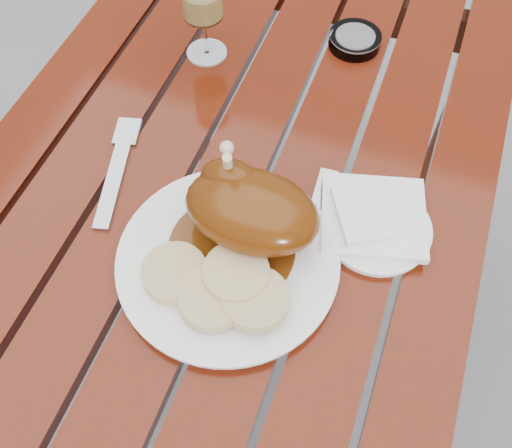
{
  "coord_description": "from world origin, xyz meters",
  "views": [
    {
      "loc": [
        0.23,
        -0.51,
        1.47
      ],
      "look_at": [
        0.08,
        -0.11,
        0.78
      ],
      "focal_mm": 40.0,
      "sensor_mm": 36.0,
      "label": 1
    }
  ],
  "objects": [
    {
      "name": "ground",
      "position": [
        0.0,
        0.0,
        0.0
      ],
      "size": [
        60.0,
        60.0,
        0.0
      ],
      "primitive_type": "plane",
      "color": "slate",
      "rests_on": "ground"
    },
    {
      "name": "table",
      "position": [
        0.0,
        0.0,
        0.38
      ],
      "size": [
        0.8,
        1.2,
        0.75
      ],
      "primitive_type": "cube",
      "color": "#661F0C",
      "rests_on": "ground"
    },
    {
      "name": "dinner_plate",
      "position": [
        0.06,
        -0.17,
        0.76
      ],
      "size": [
        0.32,
        0.32,
        0.02
      ],
      "primitive_type": "cylinder",
      "rotation": [
        0.0,
        0.0,
        -0.02
      ],
      "color": "white",
      "rests_on": "table"
    },
    {
      "name": "roast_duck",
      "position": [
        0.07,
        -0.11,
        0.82
      ],
      "size": [
        0.2,
        0.19,
        0.14
      ],
      "color": "#562709",
      "rests_on": "dinner_plate"
    },
    {
      "name": "bread_dumplings",
      "position": [
        0.07,
        -0.22,
        0.79
      ],
      "size": [
        0.21,
        0.13,
        0.03
      ],
      "color": "#D6B282",
      "rests_on": "dinner_plate"
    },
    {
      "name": "wine_glass",
      "position": [
        -0.14,
        0.22,
        0.84
      ],
      "size": [
        0.09,
        0.09,
        0.17
      ],
      "primitive_type": "cylinder",
      "rotation": [
        0.0,
        0.0,
        0.35
      ],
      "color": "tan",
      "rests_on": "table"
    },
    {
      "name": "side_plate",
      "position": [
        0.24,
        -0.04,
        0.76
      ],
      "size": [
        0.19,
        0.19,
        0.01
      ],
      "primitive_type": "cylinder",
      "rotation": [
        0.0,
        0.0,
        0.18
      ],
      "color": "white",
      "rests_on": "table"
    },
    {
      "name": "napkin",
      "position": [
        0.23,
        -0.03,
        0.77
      ],
      "size": [
        0.18,
        0.17,
        0.01
      ],
      "primitive_type": "cube",
      "rotation": [
        0.0,
        0.0,
        0.26
      ],
      "color": "white",
      "rests_on": "side_plate"
    },
    {
      "name": "ashtray",
      "position": [
        0.11,
        0.34,
        0.76
      ],
      "size": [
        0.1,
        0.1,
        0.02
      ],
      "primitive_type": "cylinder",
      "rotation": [
        0.0,
        0.0,
        -0.04
      ],
      "color": "#B2B7BC",
      "rests_on": "table"
    },
    {
      "name": "fork",
      "position": [
        -0.16,
        -0.08,
        0.75
      ],
      "size": [
        0.07,
        0.2,
        0.01
      ],
      "primitive_type": "cube",
      "rotation": [
        0.0,
        0.0,
        0.26
      ],
      "color": "gray",
      "rests_on": "table"
    },
    {
      "name": "knife",
      "position": [
        0.16,
        -0.1,
        0.75
      ],
      "size": [
        0.03,
        0.21,
        0.01
      ],
      "primitive_type": "cube",
      "rotation": [
        0.0,
        0.0,
        0.06
      ],
      "color": "gray",
      "rests_on": "table"
    }
  ]
}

